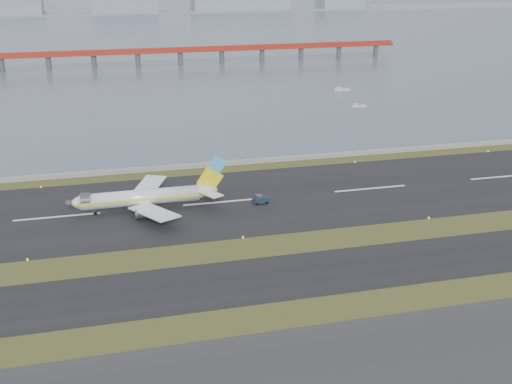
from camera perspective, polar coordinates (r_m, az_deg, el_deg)
ground at (r=134.44m, az=-0.44°, el=-5.40°), size 1000.00×1000.00×0.00m
taxiway_strip at (r=124.05m, az=0.89°, el=-7.71°), size 1000.00×18.00×0.10m
runway_strip at (r=161.34m, az=-2.98°, el=-0.90°), size 1000.00×45.00×0.10m
seawall at (r=189.06m, az=-4.79°, el=2.41°), size 1000.00×2.50×1.00m
bay_water at (r=581.35m, az=-11.66°, el=14.13°), size 1400.00×800.00×1.30m
red_pier at (r=374.41m, az=-6.75°, el=12.31°), size 260.00×5.00×10.20m
far_shoreline at (r=740.77m, az=-11.33°, el=15.86°), size 1400.00×80.00×60.50m
airliner at (r=157.08m, az=-9.64°, el=-0.44°), size 38.52×32.89×12.80m
pushback_tug at (r=159.77m, az=0.39°, el=-0.67°), size 3.85×2.50×2.34m
workboat_near at (r=267.77m, az=9.03°, el=7.56°), size 6.37×2.34×1.52m
workboat_far at (r=299.87m, az=7.57°, el=9.01°), size 7.74×2.76×1.85m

